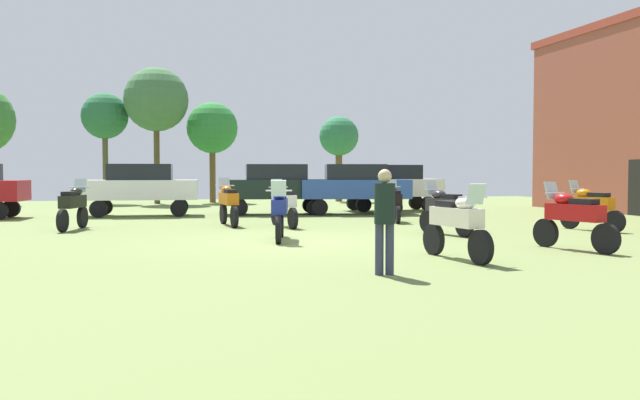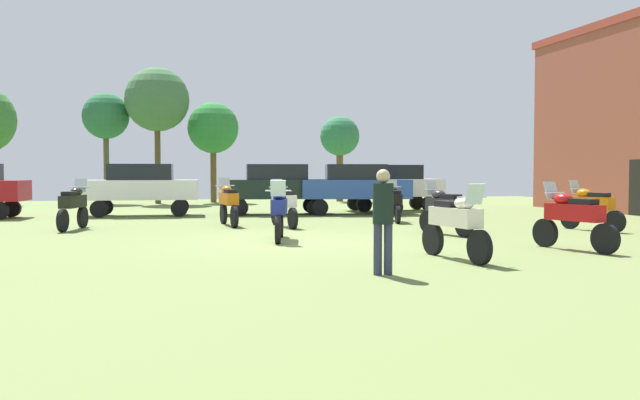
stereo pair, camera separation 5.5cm
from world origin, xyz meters
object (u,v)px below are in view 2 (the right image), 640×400
(motorcycle_1, at_px, (591,206))
(tree_2, at_px, (157,100))
(person_1, at_px, (383,213))
(motorcycle_5, at_px, (228,202))
(car_2, at_px, (391,184))
(motorcycle_7, at_px, (394,201))
(motorcycle_10, at_px, (573,217))
(motorcycle_11, at_px, (279,211))
(motorcycle_12, at_px, (284,203))
(car_3, at_px, (276,185))
(motorcycle_2, at_px, (445,208))
(tree_7, at_px, (213,129))
(tree_3, at_px, (340,138))
(motorcycle_8, at_px, (73,205))
(car_6, at_px, (356,185))
(car_1, at_px, (141,186))
(motorcycle_9, at_px, (456,222))
(tree_5, at_px, (106,117))

(motorcycle_1, relative_size, tree_2, 0.28)
(person_1, bearing_deg, motorcycle_5, 110.41)
(car_2, bearing_deg, motorcycle_7, 161.48)
(motorcycle_10, relative_size, motorcycle_11, 0.98)
(motorcycle_12, height_order, car_3, car_3)
(motorcycle_5, xyz_separation_m, car_2, (7.85, 6.30, 0.43))
(motorcycle_2, bearing_deg, person_1, -136.65)
(car_2, height_order, tree_7, tree_7)
(motorcycle_12, bearing_deg, motorcycle_10, -64.74)
(motorcycle_2, xyz_separation_m, tree_3, (3.03, 20.30, 2.96))
(motorcycle_8, height_order, motorcycle_11, motorcycle_11)
(car_6, distance_m, tree_7, 13.06)
(tree_3, xyz_separation_m, tree_7, (-7.18, 0.51, 0.43))
(motorcycle_2, relative_size, car_2, 0.49)
(car_6, bearing_deg, motorcycle_10, -164.62)
(motorcycle_2, relative_size, car_1, 0.48)
(motorcycle_11, bearing_deg, motorcycle_7, -121.03)
(motorcycle_10, relative_size, tree_7, 0.39)
(motorcycle_9, xyz_separation_m, motorcycle_11, (-2.57, 4.42, 0.01))
(motorcycle_9, height_order, tree_2, tree_2)
(tree_7, bearing_deg, motorcycle_5, -93.93)
(motorcycle_8, xyz_separation_m, tree_7, (5.69, 16.63, 3.38))
(motorcycle_2, bearing_deg, tree_3, 67.96)
(car_1, distance_m, tree_2, 11.11)
(motorcycle_8, relative_size, motorcycle_9, 0.95)
(motorcycle_1, bearing_deg, tree_3, 77.90)
(motorcycle_11, height_order, motorcycle_12, motorcycle_11)
(motorcycle_5, distance_m, tree_5, 17.85)
(motorcycle_12, bearing_deg, car_2, 41.88)
(motorcycle_5, distance_m, tree_3, 18.10)
(motorcycle_12, relative_size, car_2, 0.52)
(tree_2, bearing_deg, car_3, -67.32)
(motorcycle_11, relative_size, motorcycle_12, 0.98)
(motorcycle_2, distance_m, motorcycle_10, 4.15)
(motorcycle_11, xyz_separation_m, car_1, (-3.36, 10.38, 0.43))
(tree_5, bearing_deg, tree_2, -21.79)
(motorcycle_9, bearing_deg, person_1, 27.87)
(motorcycle_9, relative_size, tree_5, 0.37)
(motorcycle_8, height_order, person_1, person_1)
(motorcycle_12, relative_size, tree_7, 0.40)
(motorcycle_2, distance_m, motorcycle_11, 4.61)
(person_1, distance_m, tree_3, 27.53)
(tree_5, bearing_deg, motorcycle_9, -73.28)
(motorcycle_2, relative_size, motorcycle_8, 1.01)
(motorcycle_9, height_order, car_1, car_1)
(motorcycle_9, xyz_separation_m, person_1, (-2.00, -1.41, 0.29))
(motorcycle_8, xyz_separation_m, motorcycle_11, (5.24, -4.53, 0.01))
(motorcycle_5, height_order, motorcycle_8, motorcycle_5)
(motorcycle_1, xyz_separation_m, motorcycle_7, (-4.29, 4.57, -0.01))
(tree_3, bearing_deg, car_2, -92.73)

